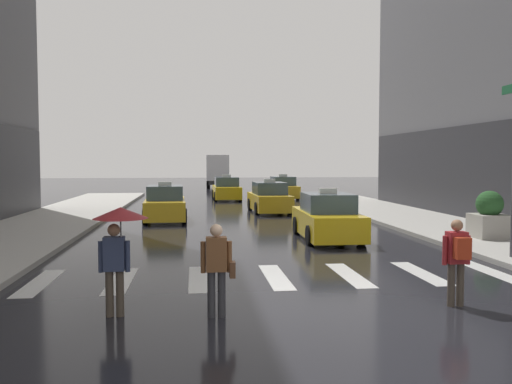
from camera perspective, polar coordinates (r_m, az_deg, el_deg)
name	(u,v)px	position (r m, az deg, el deg)	size (l,w,h in m)	color
ground_plane	(301,312)	(9.94, 4.81, -12.72)	(160.00, 160.00, 0.00)	black
crosswalk_markings	(276,277)	(12.81, 2.12, -9.04)	(11.30, 2.80, 0.01)	silver
taxi_lead	(327,219)	(18.88, 7.63, -2.85)	(2.03, 4.59, 1.80)	yellow
taxi_second	(165,205)	(25.02, -9.71, -1.36)	(2.05, 4.60, 1.80)	gold
taxi_third	(269,199)	(28.60, 1.43, -0.74)	(2.03, 4.59, 1.80)	gold
taxi_fourth	(226,190)	(37.85, -3.18, 0.25)	(1.99, 4.57, 1.80)	yellow
taxi_fifth	(283,189)	(39.06, 2.88, 0.35)	(1.94, 4.54, 1.80)	gold
box_truck	(218,170)	(55.06, -4.10, 2.38)	(2.55, 7.62, 3.35)	#2D2D2D
pedestrian_with_umbrella	(118,231)	(9.66, -14.54, -4.09)	(0.96, 0.96, 1.94)	#473D33
pedestrian_with_backpack	(457,256)	(10.75, 20.75, -6.39)	(0.55, 0.43, 1.65)	#473D33
pedestrian_with_handbag	(217,265)	(9.42, -4.18, -7.77)	(0.60, 0.24, 1.65)	#333338
planter_near_corner	(489,217)	(19.69, 23.72, -2.42)	(1.10, 1.10, 1.60)	#A8A399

